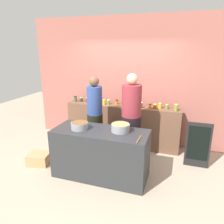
# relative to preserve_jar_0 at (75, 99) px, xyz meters

# --- Properties ---
(ground) EXTENTS (12.00, 12.00, 0.00)m
(ground) POSITION_rel_preserve_jar_0_xyz_m (1.23, -1.12, -1.06)
(ground) COLOR tan
(storefront_wall) EXTENTS (4.80, 0.12, 3.00)m
(storefront_wall) POSITION_rel_preserve_jar_0_xyz_m (1.23, 0.33, 0.44)
(storefront_wall) COLOR #A25D53
(storefront_wall) RESTS_ON ground
(display_shelf) EXTENTS (2.70, 0.36, 0.99)m
(display_shelf) POSITION_rel_preserve_jar_0_xyz_m (1.23, -0.02, -0.56)
(display_shelf) COLOR brown
(display_shelf) RESTS_ON ground
(prep_table) EXTENTS (1.70, 0.70, 0.89)m
(prep_table) POSITION_rel_preserve_jar_0_xyz_m (1.23, -1.42, -0.61)
(prep_table) COLOR #2B2D30
(prep_table) RESTS_ON ground
(preserve_jar_0) EXTENTS (0.07, 0.07, 0.13)m
(preserve_jar_0) POSITION_rel_preserve_jar_0_xyz_m (0.00, 0.00, 0.00)
(preserve_jar_0) COLOR #335E3B
(preserve_jar_0) RESTS_ON display_shelf
(preserve_jar_1) EXTENTS (0.07, 0.07, 0.11)m
(preserve_jar_1) POSITION_rel_preserve_jar_0_xyz_m (0.14, 0.04, -0.01)
(preserve_jar_1) COLOR #22422D
(preserve_jar_1) RESTS_ON display_shelf
(preserve_jar_2) EXTENTS (0.09, 0.09, 0.12)m
(preserve_jar_2) POSITION_rel_preserve_jar_0_xyz_m (0.33, 0.03, -0.01)
(preserve_jar_2) COLOR #4E2944
(preserve_jar_2) RESTS_ON display_shelf
(preserve_jar_3) EXTENTS (0.07, 0.07, 0.12)m
(preserve_jar_3) POSITION_rel_preserve_jar_0_xyz_m (0.61, -0.06, -0.01)
(preserve_jar_3) COLOR orange
(preserve_jar_3) RESTS_ON display_shelf
(preserve_jar_4) EXTENTS (0.07, 0.07, 0.12)m
(preserve_jar_4) POSITION_rel_preserve_jar_0_xyz_m (0.78, -0.04, -0.01)
(preserve_jar_4) COLOR gold
(preserve_jar_4) RESTS_ON display_shelf
(preserve_jar_5) EXTENTS (0.07, 0.07, 0.11)m
(preserve_jar_5) POSITION_rel_preserve_jar_0_xyz_m (0.89, -0.00, -0.01)
(preserve_jar_5) COLOR olive
(preserve_jar_5) RESTS_ON display_shelf
(preserve_jar_6) EXTENTS (0.07, 0.07, 0.11)m
(preserve_jar_6) POSITION_rel_preserve_jar_0_xyz_m (1.07, 0.05, -0.01)
(preserve_jar_6) COLOR orange
(preserve_jar_6) RESTS_ON display_shelf
(preserve_jar_7) EXTENTS (0.09, 0.09, 0.10)m
(preserve_jar_7) POSITION_rel_preserve_jar_0_xyz_m (1.27, 0.05, -0.02)
(preserve_jar_7) COLOR orange
(preserve_jar_7) RESTS_ON display_shelf
(preserve_jar_8) EXTENTS (0.08, 0.08, 0.13)m
(preserve_jar_8) POSITION_rel_preserve_jar_0_xyz_m (1.43, -0.05, -0.00)
(preserve_jar_8) COLOR #1E5F2D
(preserve_jar_8) RESTS_ON display_shelf
(preserve_jar_9) EXTENTS (0.07, 0.07, 0.14)m
(preserve_jar_9) POSITION_rel_preserve_jar_0_xyz_m (1.55, -0.07, 0.00)
(preserve_jar_9) COLOR olive
(preserve_jar_9) RESTS_ON display_shelf
(preserve_jar_10) EXTENTS (0.07, 0.07, 0.13)m
(preserve_jar_10) POSITION_rel_preserve_jar_0_xyz_m (1.68, -0.07, -0.00)
(preserve_jar_10) COLOR #8B3A0B
(preserve_jar_10) RESTS_ON display_shelf
(preserve_jar_11) EXTENTS (0.07, 0.07, 0.10)m
(preserve_jar_11) POSITION_rel_preserve_jar_0_xyz_m (1.88, -0.05, -0.02)
(preserve_jar_11) COLOR orange
(preserve_jar_11) RESTS_ON display_shelf
(preserve_jar_12) EXTENTS (0.08, 0.08, 0.10)m
(preserve_jar_12) POSITION_rel_preserve_jar_0_xyz_m (1.99, -0.02, -0.02)
(preserve_jar_12) COLOR #934A0C
(preserve_jar_12) RESTS_ON display_shelf
(preserve_jar_13) EXTENTS (0.08, 0.08, 0.13)m
(preserve_jar_13) POSITION_rel_preserve_jar_0_xyz_m (2.09, 0.01, -0.00)
(preserve_jar_13) COLOR gold
(preserve_jar_13) RESTS_ON display_shelf
(preserve_jar_14) EXTENTS (0.07, 0.07, 0.10)m
(preserve_jar_14) POSITION_rel_preserve_jar_0_xyz_m (2.24, 0.05, -0.02)
(preserve_jar_14) COLOR olive
(preserve_jar_14) RESTS_ON display_shelf
(preserve_jar_15) EXTENTS (0.08, 0.08, 0.14)m
(preserve_jar_15) POSITION_rel_preserve_jar_0_xyz_m (2.44, -0.05, 0.00)
(preserve_jar_15) COLOR olive
(preserve_jar_15) RESTS_ON display_shelf
(cooking_pot_left) EXTENTS (0.30, 0.30, 0.13)m
(cooking_pot_left) POSITION_rel_preserve_jar_0_xyz_m (0.85, -1.46, -0.10)
(cooking_pot_left) COLOR gray
(cooking_pot_left) RESTS_ON prep_table
(cooking_pot_center) EXTENTS (0.32, 0.32, 0.14)m
(cooking_pot_center) POSITION_rel_preserve_jar_0_xyz_m (1.57, -1.34, -0.09)
(cooking_pot_center) COLOR gray
(cooking_pot_center) RESTS_ON prep_table
(wooden_spoon) EXTENTS (0.03, 0.30, 0.02)m
(wooden_spoon) POSITION_rel_preserve_jar_0_xyz_m (1.95, -1.58, -0.15)
(wooden_spoon) COLOR #9E703D
(wooden_spoon) RESTS_ON prep_table
(cook_with_tongs) EXTENTS (0.33, 0.33, 1.74)m
(cook_with_tongs) POSITION_rel_preserve_jar_0_xyz_m (0.83, -0.72, -0.26)
(cook_with_tongs) COLOR black
(cook_with_tongs) RESTS_ON ground
(cook_in_cap) EXTENTS (0.40, 0.40, 1.84)m
(cook_in_cap) POSITION_rel_preserve_jar_0_xyz_m (1.62, -0.76, -0.23)
(cook_in_cap) COLOR black
(cook_in_cap) RESTS_ON ground
(bread_crate) EXTENTS (0.48, 0.44, 0.22)m
(bread_crate) POSITION_rel_preserve_jar_0_xyz_m (-0.13, -1.43, -0.95)
(bread_crate) COLOR tan
(bread_crate) RESTS_ON ground
(chalkboard_sign) EXTENTS (0.47, 0.05, 0.92)m
(chalkboard_sign) POSITION_rel_preserve_jar_0_xyz_m (2.92, -0.52, -0.59)
(chalkboard_sign) COLOR black
(chalkboard_sign) RESTS_ON ground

